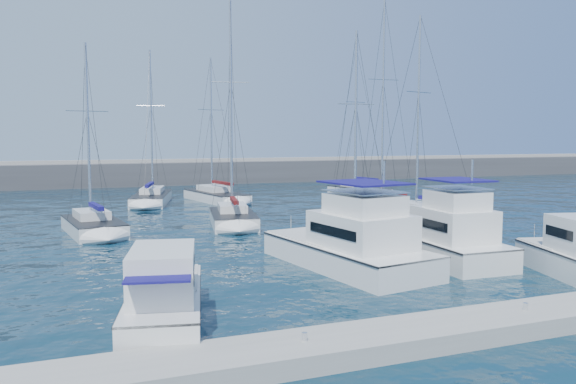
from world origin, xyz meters
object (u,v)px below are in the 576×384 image
object	(u,v)px
sailboat_mid_e	(424,217)
sailboat_back_a	(152,198)
motor_yacht_stbd_inner	(446,239)
sailboat_mid_d	(386,208)
sailboat_back_c	(359,191)
motor_yacht_port_outer	(165,300)
motor_yacht_port_inner	(352,245)
sailboat_mid_b	(233,218)
motor_yacht_stbd_outer	(573,255)
sailboat_mid_a	(93,226)
sailboat_back_b	(216,196)
sailboat_mid_c	(359,226)

from	to	relation	value
sailboat_mid_e	sailboat_back_a	world-z (taller)	sailboat_mid_e
motor_yacht_stbd_inner	sailboat_mid_d	distance (m)	17.14
sailboat_back_c	sailboat_mid_d	bearing A→B (deg)	-121.62
motor_yacht_port_outer	motor_yacht_stbd_inner	size ratio (longest dim) A/B	0.91
sailboat_mid_d	motor_yacht_port_inner	bearing A→B (deg)	-124.36
sailboat_mid_b	motor_yacht_stbd_outer	bearing A→B (deg)	-51.57
sailboat_mid_e	sailboat_back_a	size ratio (longest dim) A/B	1.03
sailboat_mid_a	motor_yacht_stbd_outer	bearing A→B (deg)	-53.30
sailboat_mid_d	sailboat_back_c	size ratio (longest dim) A/B	1.09
motor_yacht_port_inner	sailboat_back_b	bearing A→B (deg)	79.32
sailboat_back_c	sailboat_mid_c	bearing A→B (deg)	-129.73
sailboat_mid_d	sailboat_back_c	xyz separation A→B (m)	(5.27, 14.52, -0.02)
sailboat_mid_e	sailboat_back_c	bearing A→B (deg)	59.31
sailboat_mid_b	sailboat_mid_d	bearing A→B (deg)	13.52
sailboat_mid_c	sailboat_mid_d	world-z (taller)	sailboat_mid_d
motor_yacht_stbd_inner	sailboat_mid_c	size ratio (longest dim) A/B	0.61
motor_yacht_port_outer	sailboat_mid_b	world-z (taller)	sailboat_mid_b
sailboat_mid_d	sailboat_mid_e	size ratio (longest dim) A/B	1.15
sailboat_mid_d	motor_yacht_stbd_outer	bearing A→B (deg)	-95.58
sailboat_mid_c	sailboat_mid_b	bearing A→B (deg)	139.92
motor_yacht_stbd_inner	sailboat_mid_b	size ratio (longest dim) A/B	0.50
sailboat_mid_c	sailboat_mid_e	world-z (taller)	sailboat_mid_e
motor_yacht_stbd_inner	sailboat_back_b	xyz separation A→B (m)	(-4.61, 31.02, -0.63)
sailboat_back_a	sailboat_mid_c	bearing A→B (deg)	-51.05
sailboat_mid_a	sailboat_mid_e	bearing A→B (deg)	-19.52
motor_yacht_port_outer	sailboat_back_b	size ratio (longest dim) A/B	0.52
sailboat_back_a	motor_yacht_stbd_outer	bearing A→B (deg)	-54.13
sailboat_mid_d	sailboat_back_a	bearing A→B (deg)	138.73
motor_yacht_stbd_outer	sailboat_mid_c	world-z (taller)	sailboat_mid_c
sailboat_mid_b	sailboat_back_b	xyz separation A→B (m)	(2.56, 15.74, -0.05)
motor_yacht_port_outer	sailboat_mid_a	distance (m)	20.46
sailboat_mid_e	sailboat_mid_b	bearing A→B (deg)	145.61
sailboat_mid_e	motor_yacht_stbd_outer	bearing A→B (deg)	-115.84
motor_yacht_port_outer	sailboat_mid_c	bearing A→B (deg)	55.55
motor_yacht_port_inner	sailboat_mid_a	size ratio (longest dim) A/B	0.80
sailboat_mid_e	sailboat_back_c	world-z (taller)	sailboat_back_c
sailboat_mid_c	motor_yacht_stbd_inner	bearing A→B (deg)	-83.95
sailboat_mid_e	sailboat_back_a	bearing A→B (deg)	113.44
sailboat_back_a	sailboat_back_c	bearing A→B (deg)	11.84
motor_yacht_stbd_outer	sailboat_mid_d	world-z (taller)	sailboat_mid_d
sailboat_mid_a	sailboat_mid_b	distance (m)	9.59
sailboat_mid_e	sailboat_back_a	xyz separation A→B (m)	(-17.03, 20.57, -0.02)
sailboat_mid_b	sailboat_back_c	distance (m)	23.95
sailboat_mid_c	sailboat_mid_a	bearing A→B (deg)	162.26
motor_yacht_port_inner	sailboat_mid_e	world-z (taller)	sailboat_mid_e
motor_yacht_stbd_outer	sailboat_mid_b	bearing A→B (deg)	132.76
sailboat_mid_b	motor_yacht_port_outer	bearing A→B (deg)	-101.06
sailboat_mid_e	motor_yacht_port_inner	bearing A→B (deg)	-153.28
motor_yacht_port_inner	sailboat_mid_a	xyz separation A→B (m)	(-11.41, 15.03, -0.62)
motor_yacht_stbd_inner	sailboat_back_c	distance (m)	32.59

